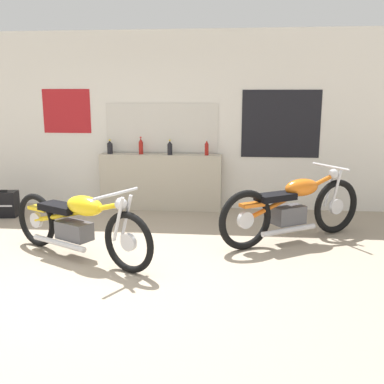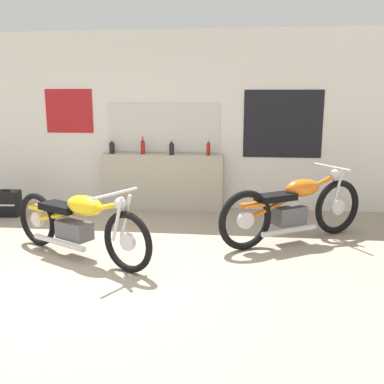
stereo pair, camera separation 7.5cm
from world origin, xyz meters
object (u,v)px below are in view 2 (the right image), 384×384
Objects in this scene: bottle_right_center at (208,148)px; motorcycle_orange at (294,207)px; bottle_center at (172,148)px; hard_case_black at (6,203)px; bottle_leftmost at (112,147)px; bottle_left_center at (143,146)px; motorcycle_yellow at (78,222)px.

motorcycle_orange is (1.19, -1.41, -0.56)m from bottle_right_center.
hard_case_black is at bearing -164.73° from bottle_center.
bottle_leftmost is at bearing 152.14° from motorcycle_orange.
bottle_left_center is 2.26m from hard_case_black.
motorcycle_orange is 4.30m from hard_case_black.
bottle_left_center is (0.51, -0.02, 0.02)m from bottle_leftmost.
bottle_leftmost is 0.12× the size of motorcycle_orange.
bottle_center is 2.33m from motorcycle_orange.
bottle_center is 0.56× the size of hard_case_black.
motorcycle_orange is at bearing -38.49° from bottle_center.
motorcycle_yellow is at bearing -95.93° from bottle_left_center.
hard_case_black is (-1.75, 1.61, -0.22)m from motorcycle_yellow.
bottle_right_center is at bearing -1.68° from bottle_left_center.
bottle_right_center is 0.13× the size of motorcycle_orange.
bottle_leftmost is at bearing 178.21° from bottle_left_center.
bottle_leftmost is 1.82m from hard_case_black.
motorcycle_yellow reaches higher than hard_case_black.
bottle_leftmost is 2.41m from motorcycle_yellow.
bottle_left_center reaches higher than hard_case_black.
bottle_left_center is 0.15× the size of motorcycle_orange.
bottle_left_center reaches higher than bottle_center.
motorcycle_orange is at bearing -32.67° from bottle_left_center.
hard_case_black is (-1.48, -0.71, -0.80)m from bottle_leftmost.
bottle_leftmost is 0.82× the size of bottle_left_center.
motorcycle_yellow is 1.03× the size of motorcycle_orange.
bottle_right_center is (1.05, -0.03, -0.01)m from bottle_left_center.
hard_case_black is at bearing -160.61° from bottle_left_center.
bottle_center is 2.45m from motorcycle_yellow.
bottle_center is 0.95× the size of bottle_right_center.
hard_case_black is (-4.22, 0.74, -0.24)m from motorcycle_orange.
motorcycle_yellow is (-1.29, -2.28, -0.58)m from bottle_right_center.
bottle_right_center is at bearing 60.50° from motorcycle_yellow.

